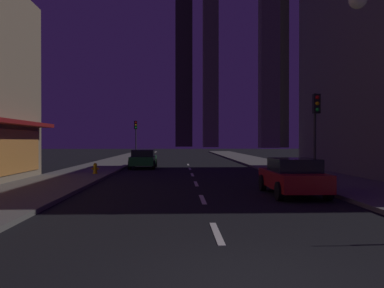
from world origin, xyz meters
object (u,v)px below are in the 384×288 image
at_px(traffic_light_far_left, 136,131).
at_px(street_lamp_right, 383,45).
at_px(car_parked_near, 293,176).
at_px(fire_hydrant_far_left, 95,169).
at_px(car_parked_far, 143,159).
at_px(traffic_light_near_right, 316,118).

xyz_separation_m(traffic_light_far_left, street_lamp_right, (10.88, -30.98, 1.87)).
bearing_deg(street_lamp_right, car_parked_near, 117.88).
relative_size(fire_hydrant_far_left, traffic_light_far_left, 0.16).
bearing_deg(fire_hydrant_far_left, car_parked_near, -42.36).
distance_m(car_parked_near, street_lamp_right, 5.76).
distance_m(car_parked_far, street_lamp_right, 21.26).
xyz_separation_m(traffic_light_near_right, street_lamp_right, (-0.12, -6.16, 1.87)).
distance_m(car_parked_near, traffic_light_far_left, 29.18).
distance_m(car_parked_far, traffic_light_near_right, 15.75).
bearing_deg(car_parked_far, traffic_light_near_right, -54.21).
distance_m(fire_hydrant_far_left, street_lamp_right, 17.12).
bearing_deg(traffic_light_far_left, fire_hydrant_far_left, -91.21).
xyz_separation_m(car_parked_far, street_lamp_right, (8.98, -18.78, 4.33)).
bearing_deg(traffic_light_near_right, fire_hydrant_far_left, 152.77).
bearing_deg(traffic_light_far_left, street_lamp_right, -70.65).
height_order(traffic_light_near_right, street_lamp_right, street_lamp_right).
xyz_separation_m(car_parked_near, traffic_light_near_right, (1.90, 2.80, 2.45)).
xyz_separation_m(fire_hydrant_far_left, street_lamp_right, (11.28, -12.03, 4.61)).
bearing_deg(car_parked_near, traffic_light_far_left, 108.24).
xyz_separation_m(fire_hydrant_far_left, traffic_light_near_right, (11.40, -5.87, 2.74)).
bearing_deg(traffic_light_far_left, car_parked_far, -81.15).
bearing_deg(street_lamp_right, traffic_light_near_right, 88.88).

